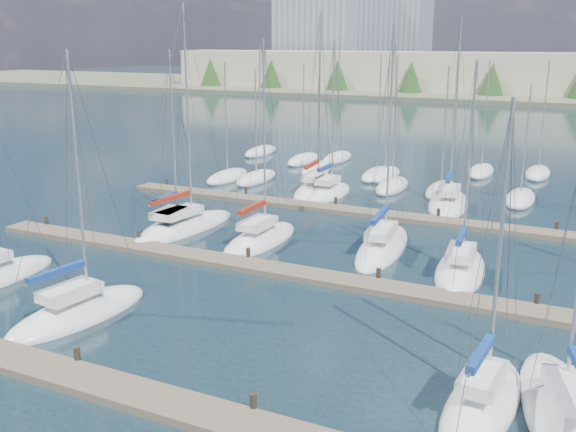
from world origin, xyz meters
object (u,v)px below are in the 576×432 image
at_px(sailboat_c, 78,312).
at_px(sailboat_p, 448,203).
at_px(sailboat_j, 260,239).
at_px(sailboat_i, 184,227).
at_px(sailboat_k, 382,247).
at_px(sailboat_o, 329,193).
at_px(sailboat_l, 460,270).
at_px(sailboat_e, 482,403).
at_px(sailboat_h, 173,228).
at_px(sailboat_f, 569,421).
at_px(sailboat_n, 316,188).

xyz_separation_m(sailboat_c, sailboat_p, (11.27, 28.80, 0.00)).
xyz_separation_m(sailboat_c, sailboat_j, (2.30, 14.00, 0.00)).
xyz_separation_m(sailboat_i, sailboat_k, (13.65, 1.75, -0.00)).
bearing_deg(sailboat_p, sailboat_o, 177.00).
bearing_deg(sailboat_l, sailboat_e, -81.12).
height_order(sailboat_o, sailboat_j, sailboat_j).
bearing_deg(sailboat_h, sailboat_o, 64.00).
xyz_separation_m(sailboat_o, sailboat_j, (0.89, -13.99, -0.01)).
height_order(sailboat_f, sailboat_k, sailboat_k).
height_order(sailboat_f, sailboat_l, sailboat_f).
xyz_separation_m(sailboat_n, sailboat_e, (18.86, -28.80, -0.01)).
relative_size(sailboat_c, sailboat_o, 0.97).
height_order(sailboat_c, sailboat_l, sailboat_c).
bearing_deg(sailboat_n, sailboat_o, -37.34).
bearing_deg(sailboat_j, sailboat_f, -34.34).
bearing_deg(sailboat_l, sailboat_f, -70.21).
bearing_deg(sailboat_h, sailboat_c, -76.94).
distance_m(sailboat_h, sailboat_i, 0.80).
height_order(sailboat_f, sailboat_n, sailboat_n).
xyz_separation_m(sailboat_o, sailboat_k, (8.52, -12.09, -0.01)).
bearing_deg(sailboat_k, sailboat_n, 122.70).
bearing_deg(sailboat_f, sailboat_i, 135.80).
relative_size(sailboat_n, sailboat_k, 1.09).
xyz_separation_m(sailboat_n, sailboat_o, (1.67, -1.05, -0.00)).
distance_m(sailboat_f, sailboat_l, 14.73).
distance_m(sailboat_h, sailboat_j, 6.60).
bearing_deg(sailboat_j, sailboat_c, -98.24).
distance_m(sailboat_j, sailboat_k, 7.86).
bearing_deg(sailboat_p, sailboat_h, -143.31).
height_order(sailboat_j, sailboat_e, sailboat_j).
distance_m(sailboat_c, sailboat_l, 20.45).
height_order(sailboat_h, sailboat_k, sailboat_k).
relative_size(sailboat_k, sailboat_e, 1.24).
bearing_deg(sailboat_p, sailboat_f, -78.01).
bearing_deg(sailboat_p, sailboat_c, -119.07).
relative_size(sailboat_f, sailboat_h, 1.09).
bearing_deg(sailboat_l, sailboat_j, 173.35).
xyz_separation_m(sailboat_c, sailboat_i, (-3.71, 14.14, 0.01)).
bearing_deg(sailboat_h, sailboat_f, -31.61).
relative_size(sailboat_j, sailboat_l, 1.09).
bearing_deg(sailboat_o, sailboat_c, -92.48).
bearing_deg(sailboat_k, sailboat_i, -177.79).
relative_size(sailboat_j, sailboat_p, 0.90).
distance_m(sailboat_c, sailboat_e, 18.60).
height_order(sailboat_l, sailboat_p, sailboat_p).
bearing_deg(sailboat_i, sailboat_e, -25.30).
bearing_deg(sailboat_j, sailboat_k, 15.04).
height_order(sailboat_h, sailboat_e, sailboat_h).
distance_m(sailboat_h, sailboat_p, 21.76).
relative_size(sailboat_n, sailboat_o, 1.17).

